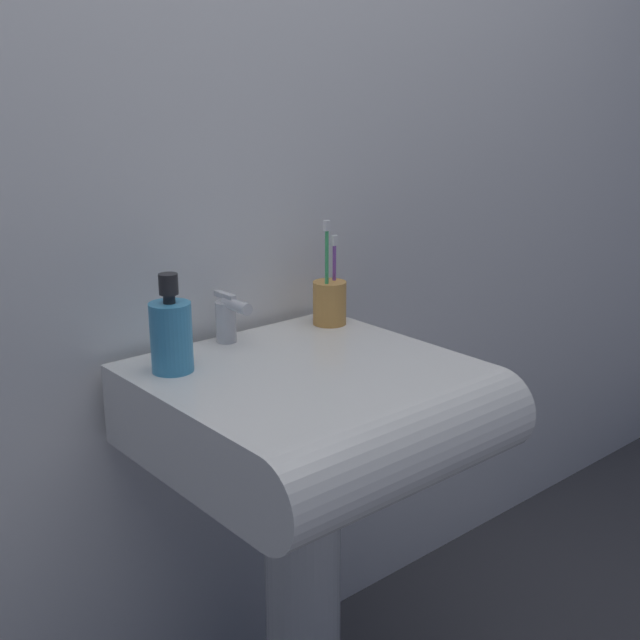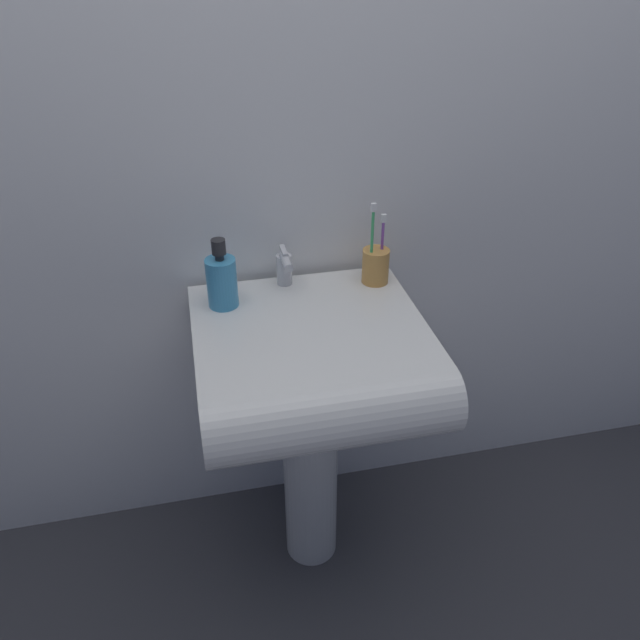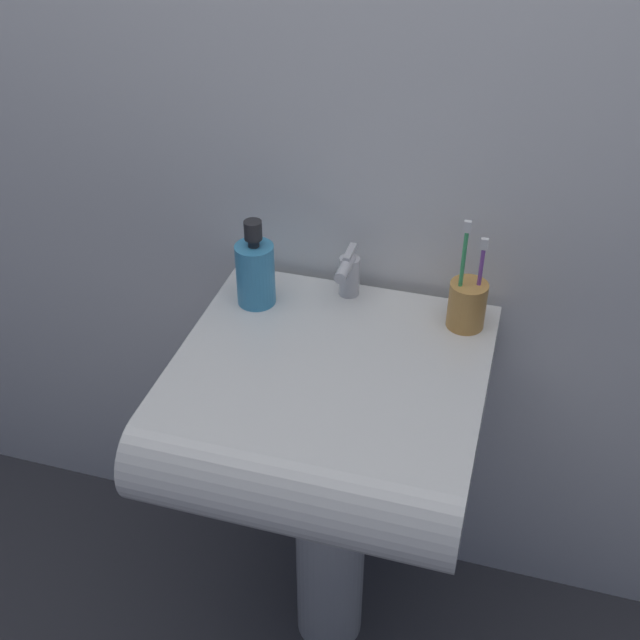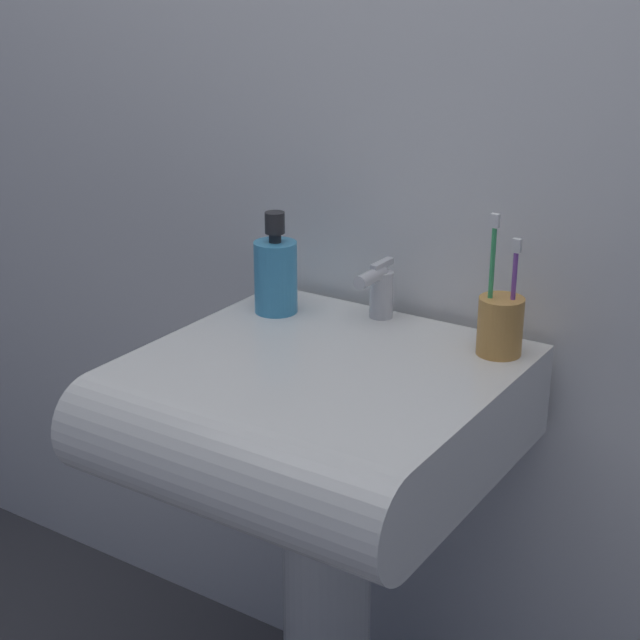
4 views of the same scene
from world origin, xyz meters
name	(u,v)px [view 4 (image 4 of 4)]	position (x,y,z in m)	size (l,w,h in m)	color
wall_back	(426,33)	(0.00, 0.27, 1.20)	(5.00, 0.05, 2.40)	white
sink_pedestal	(327,616)	(0.00, 0.00, 0.31)	(0.14, 0.14, 0.62)	white
sink_basin	(307,418)	(0.00, -0.05, 0.69)	(0.52, 0.53, 0.14)	white
faucet	(379,289)	(-0.02, 0.19, 0.81)	(0.04, 0.10, 0.09)	silver
toothbrush_cup	(500,324)	(0.20, 0.15, 0.81)	(0.07, 0.07, 0.21)	#D19347
soap_bottle	(276,274)	(-0.18, 0.12, 0.83)	(0.07, 0.07, 0.17)	#3F99CC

